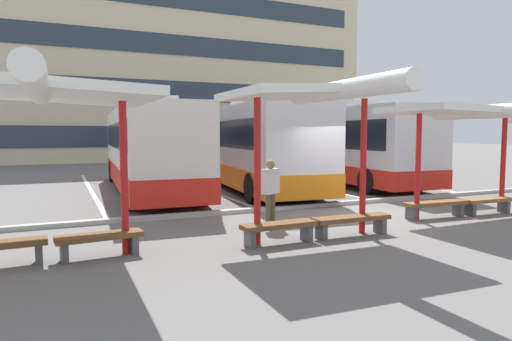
{
  "coord_description": "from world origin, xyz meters",
  "views": [
    {
      "loc": [
        -7.6,
        -10.03,
        2.27
      ],
      "look_at": [
        -1.51,
        3.56,
        1.03
      ],
      "focal_mm": 30.89,
      "sensor_mm": 36.0,
      "label": 1
    }
  ],
  "objects_px": {
    "coach_bus_1": "(245,147)",
    "waiting_shelter_2": "(473,114)",
    "bench_1": "(100,240)",
    "bench_2": "(279,228)",
    "bench_3": "(352,221)",
    "bench_4": "(436,205)",
    "waiting_shelter_0": "(39,94)",
    "bench_5": "(487,202)",
    "coach_bus_2": "(336,145)",
    "coach_bus_0": "(148,150)",
    "waiting_passenger_0": "(270,188)",
    "waiting_shelter_1": "(320,97)"
  },
  "relations": [
    {
      "from": "bench_3",
      "to": "bench_4",
      "type": "xyz_separation_m",
      "value": [
        3.35,
        0.82,
        0.0
      ]
    },
    {
      "from": "waiting_shelter_0",
      "to": "waiting_shelter_2",
      "type": "relative_size",
      "value": 1.14
    },
    {
      "from": "bench_1",
      "to": "waiting_passenger_0",
      "type": "height_order",
      "value": "waiting_passenger_0"
    },
    {
      "from": "waiting_shelter_0",
      "to": "waiting_passenger_0",
      "type": "xyz_separation_m",
      "value": [
        4.96,
        1.39,
        -1.99
      ]
    },
    {
      "from": "coach_bus_0",
      "to": "bench_4",
      "type": "xyz_separation_m",
      "value": [
        6.05,
        -8.73,
        -1.31
      ]
    },
    {
      "from": "waiting_shelter_2",
      "to": "bench_4",
      "type": "distance_m",
      "value": 2.63
    },
    {
      "from": "coach_bus_0",
      "to": "bench_5",
      "type": "bearing_deg",
      "value": -48.59
    },
    {
      "from": "waiting_passenger_0",
      "to": "bench_2",
      "type": "bearing_deg",
      "value": -110.15
    },
    {
      "from": "bench_1",
      "to": "bench_3",
      "type": "xyz_separation_m",
      "value": [
        5.25,
        -0.47,
        0.01
      ]
    },
    {
      "from": "bench_4",
      "to": "bench_5",
      "type": "relative_size",
      "value": 1.16
    },
    {
      "from": "coach_bus_1",
      "to": "waiting_shelter_2",
      "type": "distance_m",
      "value": 9.57
    },
    {
      "from": "bench_1",
      "to": "waiting_shelter_2",
      "type": "xyz_separation_m",
      "value": [
        9.51,
        0.03,
        2.47
      ]
    },
    {
      "from": "coach_bus_2",
      "to": "bench_4",
      "type": "xyz_separation_m",
      "value": [
        -2.69,
        -8.61,
        -1.39
      ]
    },
    {
      "from": "waiting_shelter_2",
      "to": "waiting_shelter_0",
      "type": "bearing_deg",
      "value": -178.82
    },
    {
      "from": "coach_bus_1",
      "to": "coach_bus_2",
      "type": "xyz_separation_m",
      "value": [
        4.57,
        -0.17,
        0.02
      ]
    },
    {
      "from": "coach_bus_1",
      "to": "waiting_shelter_2",
      "type": "xyz_separation_m",
      "value": [
        2.78,
        -9.09,
        1.08
      ]
    },
    {
      "from": "bench_2",
      "to": "waiting_shelter_2",
      "type": "bearing_deg",
      "value": 4.63
    },
    {
      "from": "coach_bus_1",
      "to": "bench_3",
      "type": "relative_size",
      "value": 6.77
    },
    {
      "from": "waiting_shelter_1",
      "to": "coach_bus_0",
      "type": "bearing_deg",
      "value": 100.56
    },
    {
      "from": "bench_5",
      "to": "bench_3",
      "type": "bearing_deg",
      "value": -172.76
    },
    {
      "from": "coach_bus_0",
      "to": "coach_bus_2",
      "type": "bearing_deg",
      "value": -0.82
    },
    {
      "from": "waiting_shelter_2",
      "to": "bench_2",
      "type": "bearing_deg",
      "value": -175.37
    },
    {
      "from": "bench_3",
      "to": "coach_bus_1",
      "type": "bearing_deg",
      "value": 81.28
    },
    {
      "from": "bench_2",
      "to": "waiting_shelter_1",
      "type": "bearing_deg",
      "value": -5.7
    },
    {
      "from": "waiting_shelter_2",
      "to": "bench_5",
      "type": "xyz_separation_m",
      "value": [
        0.9,
        0.15,
        -2.46
      ]
    },
    {
      "from": "waiting_shelter_2",
      "to": "waiting_passenger_0",
      "type": "height_order",
      "value": "waiting_shelter_2"
    },
    {
      "from": "bench_3",
      "to": "coach_bus_2",
      "type": "bearing_deg",
      "value": 57.34
    },
    {
      "from": "coach_bus_0",
      "to": "waiting_shelter_0",
      "type": "distance_m",
      "value": 9.97
    },
    {
      "from": "bench_2",
      "to": "waiting_passenger_0",
      "type": "height_order",
      "value": "waiting_passenger_0"
    },
    {
      "from": "coach_bus_2",
      "to": "waiting_shelter_1",
      "type": "height_order",
      "value": "coach_bus_2"
    },
    {
      "from": "coach_bus_2",
      "to": "waiting_shelter_1",
      "type": "bearing_deg",
      "value": -126.15
    },
    {
      "from": "coach_bus_2",
      "to": "waiting_passenger_0",
      "type": "bearing_deg",
      "value": -133.03
    },
    {
      "from": "coach_bus_1",
      "to": "bench_2",
      "type": "bearing_deg",
      "value": -108.85
    },
    {
      "from": "waiting_shelter_0",
      "to": "bench_1",
      "type": "bearing_deg",
      "value": 11.36
    },
    {
      "from": "waiting_shelter_0",
      "to": "waiting_shelter_2",
      "type": "bearing_deg",
      "value": 1.18
    },
    {
      "from": "coach_bus_2",
      "to": "bench_3",
      "type": "distance_m",
      "value": 11.29
    },
    {
      "from": "coach_bus_1",
      "to": "coach_bus_2",
      "type": "height_order",
      "value": "coach_bus_2"
    },
    {
      "from": "waiting_shelter_1",
      "to": "bench_3",
      "type": "distance_m",
      "value": 2.85
    },
    {
      "from": "bench_1",
      "to": "waiting_shelter_1",
      "type": "distance_m",
      "value": 5.15
    },
    {
      "from": "coach_bus_0",
      "to": "waiting_shelter_0",
      "type": "bearing_deg",
      "value": -110.46
    },
    {
      "from": "coach_bus_1",
      "to": "bench_3",
      "type": "xyz_separation_m",
      "value": [
        -1.47,
        -9.6,
        -1.37
      ]
    },
    {
      "from": "bench_1",
      "to": "waiting_shelter_2",
      "type": "height_order",
      "value": "waiting_shelter_2"
    },
    {
      "from": "bench_2",
      "to": "waiting_shelter_0",
      "type": "bearing_deg",
      "value": 176.37
    },
    {
      "from": "coach_bus_1",
      "to": "waiting_shelter_0",
      "type": "height_order",
      "value": "coach_bus_1"
    },
    {
      "from": "bench_4",
      "to": "coach_bus_2",
      "type": "bearing_deg",
      "value": 72.65
    },
    {
      "from": "waiting_shelter_1",
      "to": "waiting_passenger_0",
      "type": "xyz_separation_m",
      "value": [
        -0.29,
        1.76,
        -2.09
      ]
    },
    {
      "from": "coach_bus_0",
      "to": "bench_2",
      "type": "height_order",
      "value": "coach_bus_0"
    },
    {
      "from": "bench_3",
      "to": "bench_5",
      "type": "height_order",
      "value": "same"
    },
    {
      "from": "coach_bus_2",
      "to": "bench_3",
      "type": "xyz_separation_m",
      "value": [
        -6.04,
        -9.43,
        -1.39
      ]
    },
    {
      "from": "bench_1",
      "to": "bench_2",
      "type": "height_order",
      "value": "same"
    }
  ]
}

